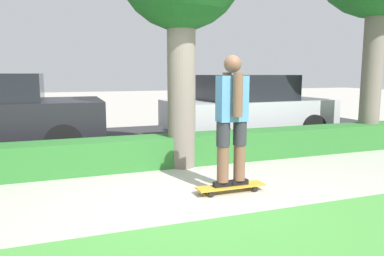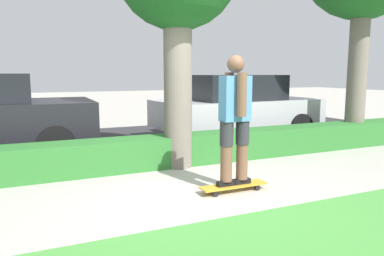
{
  "view_description": "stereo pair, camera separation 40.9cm",
  "coord_description": "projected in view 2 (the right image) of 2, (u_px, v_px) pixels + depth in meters",
  "views": [
    {
      "loc": [
        -1.78,
        -4.71,
        1.64
      ],
      "look_at": [
        0.19,
        0.6,
        0.81
      ],
      "focal_mm": 35.0,
      "sensor_mm": 36.0,
      "label": 1
    },
    {
      "loc": [
        -2.16,
        -4.55,
        1.64
      ],
      "look_at": [
        0.19,
        0.6,
        0.81
      ],
      "focal_mm": 35.0,
      "sensor_mm": 36.0,
      "label": 2
    }
  ],
  "objects": [
    {
      "name": "hedge_row",
      "position": [
        159.0,
        151.0,
        6.62
      ],
      "size": [
        16.55,
        0.6,
        0.54
      ],
      "color": "#2D702D",
      "rests_on": "ground_plane"
    },
    {
      "name": "skateboard",
      "position": [
        234.0,
        186.0,
        5.22
      ],
      "size": [
        0.98,
        0.24,
        0.1
      ],
      "color": "gold",
      "rests_on": "ground_plane"
    },
    {
      "name": "ground_plane",
      "position": [
        198.0,
        192.0,
        5.22
      ],
      "size": [
        60.0,
        60.0,
        0.0
      ],
      "primitive_type": "plane",
      "color": "#ADA89E"
    },
    {
      "name": "skater_person",
      "position": [
        235.0,
        117.0,
        5.08
      ],
      "size": [
        0.51,
        0.46,
        1.78
      ],
      "color": "black",
      "rests_on": "skateboard"
    },
    {
      "name": "street_asphalt",
      "position": [
        123.0,
        142.0,
        9.0
      ],
      "size": [
        16.55,
        5.0,
        0.01
      ],
      "color": "#2D2D30",
      "rests_on": "ground_plane"
    },
    {
      "name": "parked_car_middle",
      "position": [
        236.0,
        106.0,
        9.46
      ],
      "size": [
        4.21,
        2.06,
        1.6
      ],
      "rotation": [
        0.0,
        0.0,
        0.04
      ],
      "color": "#B7B7BC",
      "rests_on": "ground_plane"
    }
  ]
}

